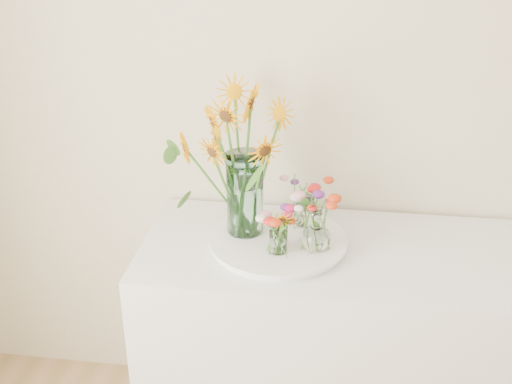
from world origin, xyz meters
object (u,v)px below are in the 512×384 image
mason_jar (245,194)px  counter (337,353)px  small_vase_a (278,239)px  small_vase_c (305,211)px  tray (278,242)px  small_vase_b (316,231)px

mason_jar → counter: bearing=-5.8°
small_vase_a → small_vase_c: size_ratio=0.93×
tray → small_vase_b: small_vase_b is taller
small_vase_a → small_vase_c: bearing=69.7°
counter → small_vase_c: bearing=142.5°
mason_jar → small_vase_c: size_ratio=2.63×
counter → small_vase_a: bearing=-157.6°
counter → mason_jar: (-0.35, 0.04, 0.62)m
tray → small_vase_c: small_vase_c is taller
tray → mason_jar: bearing=163.2°
small_vase_c → mason_jar: bearing=-159.7°
small_vase_a → small_vase_b: bearing=18.3°
tray → counter: bearing=0.2°
small_vase_c → small_vase_a: bearing=-110.3°
counter → small_vase_c: (-0.14, 0.11, 0.53)m
small_vase_b → mason_jar: bearing=161.3°
counter → small_vase_b: bearing=-152.8°
counter → mason_jar: size_ratio=4.74×
small_vase_a → small_vase_c: 0.21m
tray → mason_jar: 0.20m
small_vase_a → tray: bearing=96.6°
counter → tray: size_ratio=3.07×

